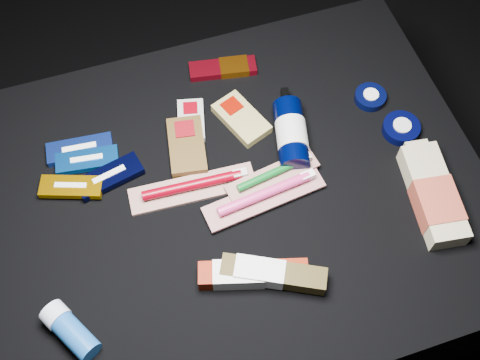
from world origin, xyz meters
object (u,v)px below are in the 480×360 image
object	(u,v)px
deodorant_stick	(70,330)
toothpaste_carton_red	(248,274)
bodywash_bottle	(433,196)
lotion_bottle	(291,134)

from	to	relation	value
deodorant_stick	toothpaste_carton_red	size ratio (longest dim) A/B	0.59
bodywash_bottle	toothpaste_carton_red	distance (m)	0.38
lotion_bottle	deodorant_stick	world-z (taller)	lotion_bottle
bodywash_bottle	toothpaste_carton_red	bearing A→B (deg)	-166.32
lotion_bottle	toothpaste_carton_red	bearing A→B (deg)	-111.14
lotion_bottle	bodywash_bottle	distance (m)	0.30
lotion_bottle	bodywash_bottle	bearing A→B (deg)	-31.16
deodorant_stick	toothpaste_carton_red	distance (m)	0.32
lotion_bottle	deodorant_stick	size ratio (longest dim) A/B	1.66
lotion_bottle	toothpaste_carton_red	distance (m)	0.30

